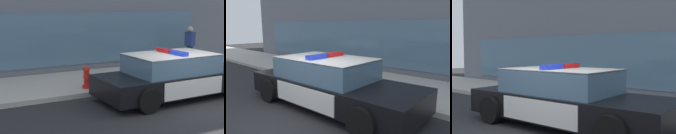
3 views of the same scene
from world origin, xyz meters
TOP-DOWN VIEW (x-y plane):
  - ground at (0.00, 0.00)m, footprint 48.00×48.00m
  - sidewalk at (0.00, 3.98)m, footprint 48.00×3.39m
  - police_cruiser at (-0.08, 1.10)m, footprint 5.14×2.23m
  - fire_hydrant at (-2.30, 2.83)m, footprint 0.34×0.39m
  - pedestrian_on_sidewalk at (3.42, 4.60)m, footprint 0.31×0.43m

SIDE VIEW (x-z plane):
  - ground at x=0.00m, z-range 0.00..0.00m
  - sidewalk at x=0.00m, z-range 0.00..0.15m
  - fire_hydrant at x=-2.30m, z-range 0.14..0.86m
  - police_cruiser at x=-0.08m, z-range -0.07..1.43m
  - pedestrian_on_sidewalk at x=3.42m, z-range 0.16..1.87m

